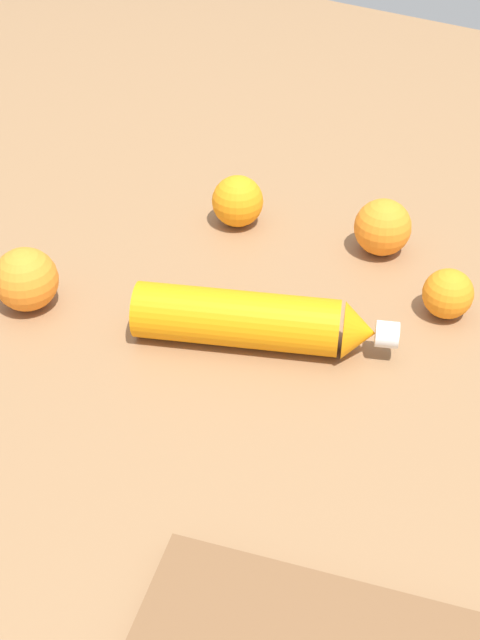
% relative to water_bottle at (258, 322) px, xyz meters
% --- Properties ---
extents(ground_plane, '(2.40, 2.40, 0.00)m').
position_rel_water_bottle_xyz_m(ground_plane, '(0.02, 0.06, -0.03)').
color(ground_plane, olive).
extents(water_bottle, '(0.29, 0.17, 0.07)m').
position_rel_water_bottle_xyz_m(water_bottle, '(0.00, 0.00, 0.00)').
color(water_bottle, orange).
rests_on(water_bottle, ground_plane).
extents(orange_0, '(0.08, 0.08, 0.08)m').
position_rel_water_bottle_xyz_m(orange_0, '(0.27, 0.09, 0.01)').
color(orange_0, orange).
rests_on(orange_0, ground_plane).
extents(orange_1, '(0.07, 0.07, 0.07)m').
position_rel_water_bottle_xyz_m(orange_1, '(0.16, -0.21, 0.00)').
color(orange_1, orange).
rests_on(orange_1, ground_plane).
extents(orange_2, '(0.08, 0.08, 0.08)m').
position_rel_water_bottle_xyz_m(orange_2, '(-0.04, -0.25, 0.01)').
color(orange_2, orange).
rests_on(orange_2, ground_plane).
extents(orange_3, '(0.06, 0.06, 0.06)m').
position_rel_water_bottle_xyz_m(orange_3, '(-0.16, -0.17, -0.00)').
color(orange_3, orange).
rests_on(orange_3, ground_plane).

